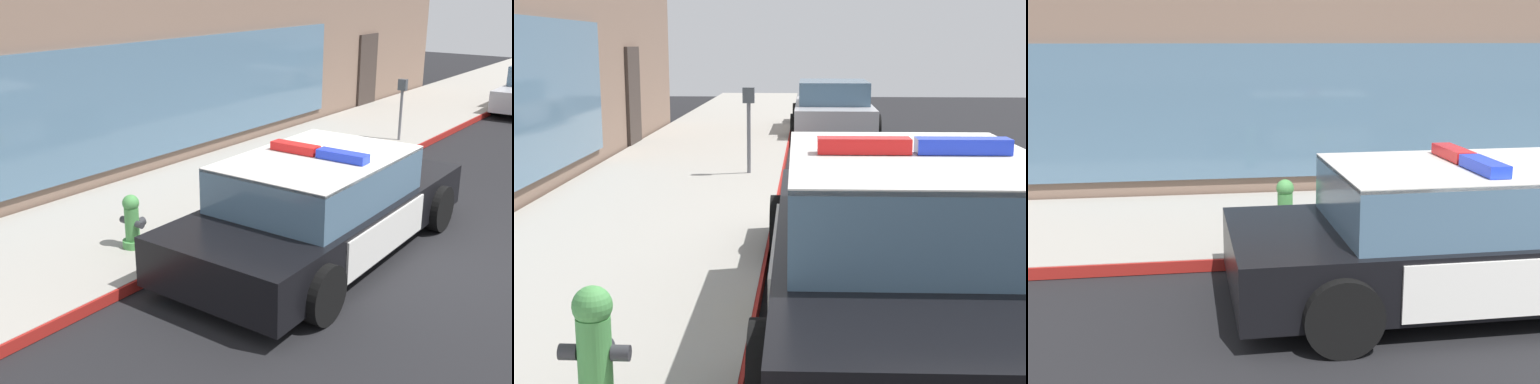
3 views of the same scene
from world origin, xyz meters
TOP-DOWN VIEW (x-y plane):
  - sidewalk at (0.00, 3.70)m, footprint 48.00×3.13m
  - curb_red_paint at (0.00, 2.12)m, footprint 28.80×0.04m
  - police_cruiser at (-1.16, 0.98)m, footprint 5.04×2.22m
  - fire_hydrant at (-2.80, 2.88)m, footprint 0.34×0.39m

SIDE VIEW (x-z plane):
  - sidewalk at x=0.00m, z-range 0.00..0.15m
  - curb_red_paint at x=0.00m, z-range 0.01..0.14m
  - fire_hydrant at x=-2.80m, z-range 0.14..0.86m
  - police_cruiser at x=-1.16m, z-range -0.07..1.43m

